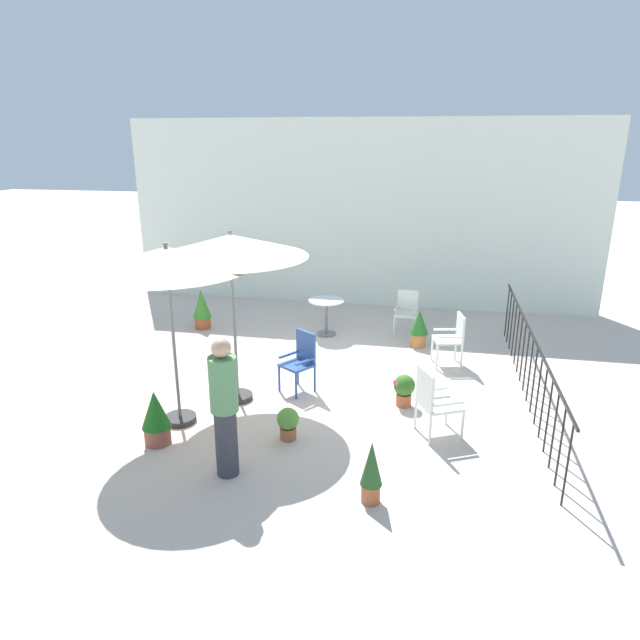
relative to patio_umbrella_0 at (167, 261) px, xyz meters
name	(u,v)px	position (x,y,z in m)	size (l,w,h in m)	color
ground_plane	(319,378)	(1.61, 1.81, -2.28)	(60.00, 60.00, 0.00)	beige
villa_facade	(358,214)	(1.61, 6.36, -0.18)	(10.76, 0.30, 4.19)	white
terrace_railing	(529,354)	(4.83, 1.81, -1.60)	(0.03, 5.89, 1.01)	black
patio_umbrella_0	(167,261)	(0.00, 0.00, 0.00)	(2.09, 2.09, 2.52)	#2D2D2D
patio_umbrella_1	(231,248)	(0.56, 0.82, 0.04)	(2.18, 2.18, 2.56)	#2D2D2D
cafe_table_0	(326,311)	(1.32, 3.95, -1.78)	(0.70, 0.70, 0.72)	white
patio_chair_0	(301,358)	(1.42, 1.33, -1.75)	(0.59, 0.59, 0.94)	#2C5096
patio_chair_1	(407,309)	(2.88, 4.34, -1.78)	(0.47, 0.48, 0.87)	silver
patio_chair_2	(434,399)	(3.44, 0.30, -1.75)	(0.66, 0.65, 0.94)	silver
patio_chair_3	(452,336)	(3.74, 2.84, -1.75)	(0.54, 0.53, 0.91)	white
potted_plant_0	(288,422)	(1.59, -0.17, -2.04)	(0.29, 0.29, 0.44)	#9E5738
potted_plant_1	(371,471)	(2.81, -1.29, -1.89)	(0.24, 0.24, 0.73)	#A15936
potted_plant_2	(156,417)	(-0.03, -0.60, -1.90)	(0.37, 0.37, 0.73)	brown
potted_plant_3	(202,308)	(-1.27, 3.84, -1.84)	(0.37, 0.37, 0.83)	#B04F2C
potted_plant_4	(404,389)	(3.02, 1.10, -2.01)	(0.32, 0.32, 0.48)	#B55C36
potted_plant_5	(419,327)	(3.15, 3.64, -1.88)	(0.36, 0.36, 0.72)	#C6753B
standing_person	(224,406)	(1.10, -1.08, -1.40)	(0.45, 0.45, 1.69)	#33333D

